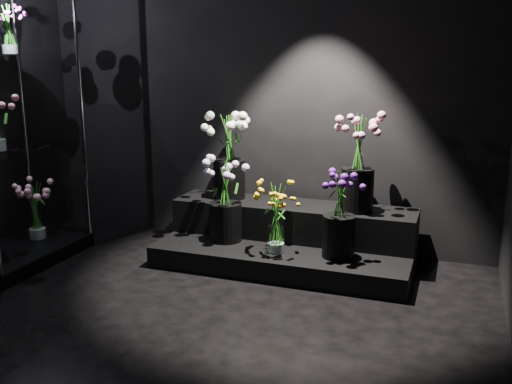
% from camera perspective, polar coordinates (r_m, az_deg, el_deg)
% --- Properties ---
extents(floor, '(4.00, 4.00, 0.00)m').
position_cam_1_polar(floor, '(3.49, -11.13, -14.55)').
color(floor, black).
rests_on(floor, ground).
extents(wall_back, '(4.00, 0.00, 4.00)m').
position_cam_1_polar(wall_back, '(4.90, 0.32, 10.89)').
color(wall_back, black).
rests_on(wall_back, floor).
extents(display_riser, '(1.98, 0.88, 0.44)m').
position_cam_1_polar(display_riser, '(4.63, 3.26, -4.66)').
color(display_riser, black).
rests_on(display_riser, floor).
extents(display_case, '(0.65, 1.08, 2.39)m').
position_cam_1_polar(display_case, '(4.80, -23.76, 7.23)').
color(display_case, black).
rests_on(display_case, floor).
extents(bouquet_orange_bells, '(0.28, 0.28, 0.52)m').
position_cam_1_polar(bouquet_orange_bells, '(4.29, 2.03, -2.60)').
color(bouquet_orange_bells, white).
rests_on(bouquet_orange_bells, display_riser).
extents(bouquet_lilac, '(0.38, 0.38, 0.66)m').
position_cam_1_polar(bouquet_lilac, '(4.54, -3.08, -0.37)').
color(bouquet_lilac, black).
rests_on(bouquet_lilac, display_riser).
extents(bouquet_purple, '(0.37, 0.37, 0.64)m').
position_cam_1_polar(bouquet_purple, '(4.21, 8.34, -1.91)').
color(bouquet_purple, black).
rests_on(bouquet_purple, display_riser).
extents(bouquet_cream_roses, '(0.49, 0.49, 0.71)m').
position_cam_1_polar(bouquet_cream_roses, '(4.78, -2.72, 4.16)').
color(bouquet_cream_roses, black).
rests_on(bouquet_cream_roses, display_riser).
extents(bouquet_pink_roses, '(0.44, 0.44, 0.74)m').
position_cam_1_polar(bouquet_pink_roses, '(4.43, 10.21, 3.32)').
color(bouquet_pink_roses, black).
rests_on(bouquet_pink_roses, display_riser).
extents(bouquet_case_magenta, '(0.28, 0.28, 0.36)m').
position_cam_1_polar(bouquet_case_magenta, '(4.90, -23.56, 14.76)').
color(bouquet_case_magenta, white).
rests_on(bouquet_case_magenta, display_case).
extents(bouquet_case_base_pink, '(0.31, 0.31, 0.48)m').
position_cam_1_polar(bouquet_case_base_pink, '(5.14, -21.19, -1.63)').
color(bouquet_case_base_pink, white).
rests_on(bouquet_case_base_pink, display_case).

